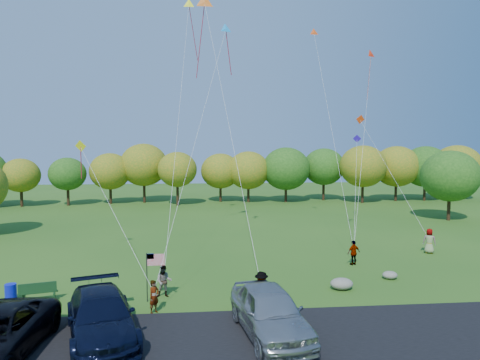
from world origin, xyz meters
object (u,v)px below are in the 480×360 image
Objects in this scene: flyer_a at (154,297)px; flyer_c at (261,290)px; park_bench at (38,291)px; minivan_navy at (101,316)px; flyer_e at (429,241)px; flyer_d at (354,253)px; trash_barrel at (11,292)px; minivan_silver at (270,311)px; flyer_b at (164,281)px.

flyer_a is 5.16m from flyer_c.
flyer_c is at bearing -23.88° from park_bench.
flyer_e is (20.91, 12.22, -0.05)m from minivan_navy.
minivan_navy is 7.54m from flyer_c.
flyer_e reaches higher than flyer_d.
flyer_c reaches higher than flyer_d.
flyer_c is at bearing -10.00° from trash_barrel.
flyer_d is at bearing 1.06° from park_bench.
flyer_c is 0.98× the size of flyer_e.
flyer_c is at bearing -48.86° from flyer_a.
minivan_navy is 7.43× the size of trash_barrel.
park_bench is at bearing 146.34° from minivan_silver.
minivan_navy is at bearing 56.36° from flyer_e.
flyer_a is 21.35m from flyer_e.
flyer_c is 16.80m from flyer_e.
minivan_navy is 3.47× the size of flyer_c.
flyer_d is at bearing 46.72° from flyer_e.
flyer_e is at bearing 2.54° from park_bench.
flyer_b is 0.95× the size of park_bench.
trash_barrel is (-7.82, 0.28, -0.42)m from flyer_b.
minivan_silver is (6.92, -0.35, 0.09)m from minivan_navy.
minivan_silver reaches higher than flyer_b.
flyer_c is 12.89m from trash_barrel.
minivan_navy reaches higher than flyer_c.
trash_barrel is (-19.89, -4.69, -0.40)m from flyer_d.
flyer_c reaches higher than flyer_b.
flyer_d is 7.15m from flyer_e.
flyer_e reaches higher than park_bench.
flyer_e is at bearing -24.05° from flyer_a.
flyer_a is at bearing 10.44° from flyer_d.
minivan_navy is at bearing 14.81° from flyer_d.
flyer_b is (2.15, 4.73, -0.12)m from minivan_navy.
trash_barrel is (-1.48, 0.32, -0.11)m from park_bench.
trash_barrel is (-12.59, 5.35, -0.64)m from minivan_silver.
minivan_silver reaches higher than trash_barrel.
minivan_navy is at bearing -41.46° from trash_barrel.
flyer_a is at bearing -96.61° from flyer_b.
park_bench is at bearing 42.77° from flyer_e.
flyer_b is (0.29, 2.14, 0.05)m from flyer_a.
flyer_a is 0.90× the size of park_bench.
flyer_e is (18.76, 7.49, 0.07)m from flyer_b.
flyer_b reaches higher than park_bench.
flyer_b is 1.02× the size of flyer_d.
minivan_silver is 3.56× the size of flyer_d.
flyer_c is (7.02, 2.77, -0.07)m from minivan_navy.
trash_barrel is at bearing 41.25° from flyer_e.
trash_barrel is at bearing 147.68° from minivan_silver.
minivan_silver reaches higher than park_bench.
flyer_b is 13.06m from flyer_d.
flyer_e is 27.54m from trash_barrel.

